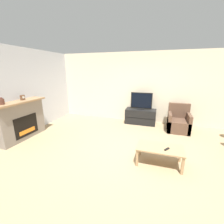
% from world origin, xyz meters
% --- Properties ---
extents(ground_plane, '(24.00, 24.00, 0.00)m').
position_xyz_m(ground_plane, '(0.00, 0.00, 0.00)').
color(ground_plane, '#9E8460').
extents(wall_back, '(12.00, 0.06, 2.70)m').
position_xyz_m(wall_back, '(0.00, 2.59, 1.35)').
color(wall_back, beige).
rests_on(wall_back, ground).
extents(wall_left, '(0.06, 12.00, 2.70)m').
position_xyz_m(wall_left, '(-3.53, 0.00, 1.35)').
color(wall_left, silver).
rests_on(wall_left, ground).
extents(fireplace, '(0.48, 1.57, 1.16)m').
position_xyz_m(fireplace, '(-3.32, -0.17, 0.59)').
color(fireplace, slate).
rests_on(fireplace, ground).
extents(mantel_vase_left, '(0.12, 0.12, 0.19)m').
position_xyz_m(mantel_vase_left, '(-3.30, -0.64, 1.25)').
color(mantel_vase_left, '#512D23').
rests_on(mantel_vase_left, fireplace).
extents(mantel_clock, '(0.08, 0.11, 0.15)m').
position_xyz_m(mantel_clock, '(-3.30, -0.01, 1.24)').
color(mantel_clock, brown).
rests_on(mantel_clock, fireplace).
extents(tv_stand, '(1.14, 0.51, 0.57)m').
position_xyz_m(tv_stand, '(-0.08, 2.27, 0.29)').
color(tv_stand, black).
rests_on(tv_stand, ground).
extents(tv, '(0.80, 0.18, 0.64)m').
position_xyz_m(tv, '(-0.08, 2.27, 0.87)').
color(tv, black).
rests_on(tv, tv_stand).
extents(armchair, '(0.70, 0.76, 0.91)m').
position_xyz_m(armchair, '(1.25, 1.95, 0.29)').
color(armchair, brown).
rests_on(armchair, ground).
extents(coffee_table, '(0.98, 0.53, 0.41)m').
position_xyz_m(coffee_table, '(0.67, -0.26, 0.35)').
color(coffee_table, '#A37F56').
rests_on(coffee_table, ground).
extents(remote, '(0.11, 0.15, 0.02)m').
position_xyz_m(remote, '(0.81, -0.32, 0.42)').
color(remote, black).
rests_on(remote, coffee_table).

